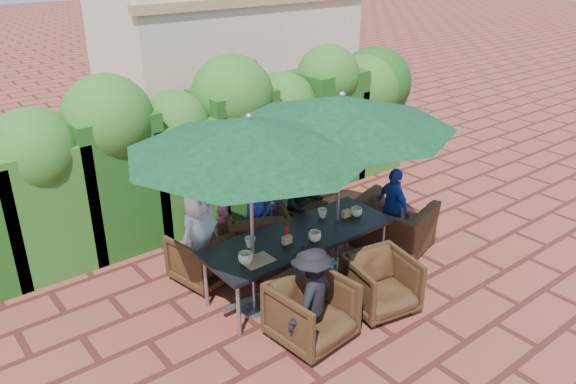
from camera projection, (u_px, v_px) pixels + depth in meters
ground at (301, 274)px, 7.54m from camera, size 80.00×80.00×0.00m
dining_table at (299, 240)px, 7.02m from camera, size 2.53×0.90×0.75m
umbrella_left at (249, 135)px, 5.94m from camera, size 2.74×2.74×2.46m
umbrella_right at (342, 111)px, 6.77m from camera, size 2.80×2.80×2.46m
chair_far_left at (204, 254)px, 7.28m from camera, size 0.86×0.82×0.76m
chair_far_mid at (256, 231)px, 7.74m from camera, size 1.09×1.07×0.87m
chair_far_right at (295, 217)px, 8.33m from camera, size 0.74×0.70×0.69m
chair_near_left at (312, 308)px, 6.16m from camera, size 0.86×0.81×0.82m
chair_near_right at (381, 281)px, 6.69m from camera, size 0.87×0.83×0.77m
chair_end_right at (392, 218)px, 8.04m from camera, size 0.96×1.22×0.94m
adult_far_left at (200, 235)px, 7.18m from camera, size 0.74×0.57×1.32m
adult_far_mid at (258, 217)px, 7.72m from camera, size 0.45×0.37×1.23m
adult_far_right at (302, 203)px, 8.08m from camera, size 0.70×0.55×1.28m
adult_near_left at (311, 297)px, 6.02m from camera, size 0.84×0.59×1.20m
adult_end_right at (393, 207)px, 8.07m from camera, size 0.50×0.75×1.18m
child_left at (225, 235)px, 7.59m from camera, size 0.34×0.28×0.91m
child_right at (278, 220)px, 8.05m from camera, size 0.32×0.26×0.88m
pedestrian_a at (215, 121)px, 11.01m from camera, size 1.65×1.41×1.73m
pedestrian_b at (248, 105)px, 11.67m from camera, size 1.01×0.72×1.93m
pedestrian_c at (291, 108)px, 12.17m from camera, size 1.08×0.67×1.57m
cup_a at (246, 258)px, 6.34m from camera, size 0.17×0.17×0.14m
cup_b at (250, 242)px, 6.68m from camera, size 0.13×0.13×0.13m
cup_c at (315, 236)px, 6.82m from camera, size 0.16×0.16×0.13m
cup_d at (322, 213)px, 7.41m from camera, size 0.13×0.13×0.12m
cup_e at (356, 212)px, 7.44m from camera, size 0.15×0.15×0.12m
ketchup_bottle at (287, 234)px, 6.83m from camera, size 0.04×0.04×0.17m
sauce_bottle at (287, 228)px, 6.96m from camera, size 0.04×0.04×0.17m
serving_tray at (258, 261)px, 6.41m from camera, size 0.35×0.25×0.02m
number_block_left at (287, 240)px, 6.77m from camera, size 0.12×0.06×0.10m
number_block_right at (346, 213)px, 7.42m from camera, size 0.12×0.06×0.10m
hedge_wall at (201, 138)px, 8.60m from camera, size 9.10×1.60×2.54m
building at (230, 51)px, 13.86m from camera, size 6.20×3.08×3.20m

